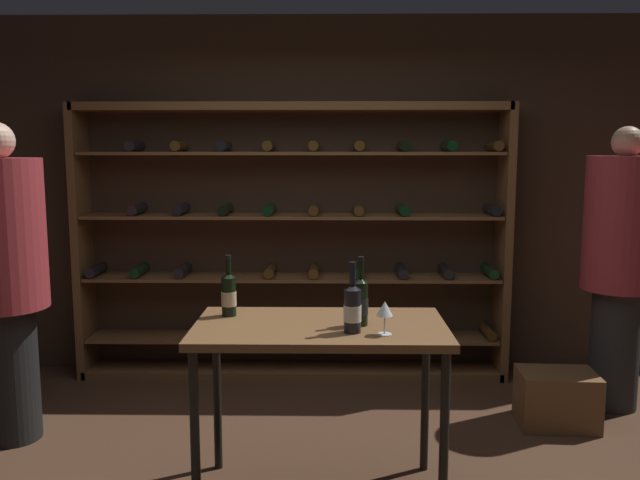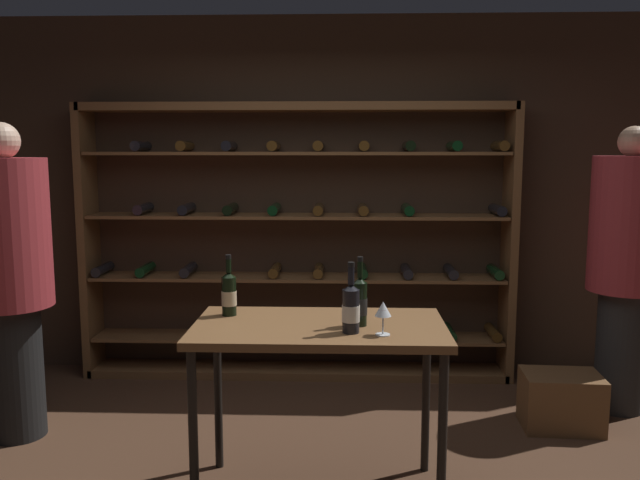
# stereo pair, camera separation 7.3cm
# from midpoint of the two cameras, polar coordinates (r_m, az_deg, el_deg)

# --- Properties ---
(back_wall) EXTENTS (5.58, 0.10, 2.76)m
(back_wall) POSITION_cam_midpoint_polar(r_m,az_deg,el_deg) (5.15, -0.14, 3.77)
(back_wall) COLOR #3D2B1E
(back_wall) RESTS_ON ground
(wine_rack) EXTENTS (3.28, 0.32, 2.10)m
(wine_rack) POSITION_cam_midpoint_polar(r_m,az_deg,el_deg) (4.99, -2.59, -0.16)
(wine_rack) COLOR brown
(wine_rack) RESTS_ON ground
(tasting_table) EXTENTS (1.24, 0.69, 0.90)m
(tasting_table) POSITION_cam_midpoint_polar(r_m,az_deg,el_deg) (3.26, -0.64, -8.93)
(tasting_table) COLOR brown
(tasting_table) RESTS_ON ground
(person_guest_blue_shirt) EXTENTS (0.49, 0.49, 1.90)m
(person_guest_blue_shirt) POSITION_cam_midpoint_polar(r_m,az_deg,el_deg) (4.78, 24.33, -1.29)
(person_guest_blue_shirt) COLOR #262626
(person_guest_blue_shirt) RESTS_ON ground
(person_bystander_dark_jacket) EXTENTS (0.49, 0.49, 1.91)m
(person_bystander_dark_jacket) POSITION_cam_midpoint_polar(r_m,az_deg,el_deg) (4.30, -26.30, -2.34)
(person_bystander_dark_jacket) COLOR black
(person_bystander_dark_jacket) RESTS_ON ground
(wine_crate) EXTENTS (0.50, 0.37, 0.35)m
(wine_crate) POSITION_cam_midpoint_polar(r_m,az_deg,el_deg) (4.53, 19.51, -12.93)
(wine_crate) COLOR brown
(wine_crate) RESTS_ON ground
(wine_bottle_gold_foil) EXTENTS (0.08, 0.08, 0.32)m
(wine_bottle_gold_foil) POSITION_cam_midpoint_polar(r_m,az_deg,el_deg) (3.40, -8.57, -4.67)
(wine_bottle_gold_foil) COLOR black
(wine_bottle_gold_foil) RESTS_ON tasting_table
(wine_bottle_green_slim) EXTENTS (0.07, 0.07, 0.34)m
(wine_bottle_green_slim) POSITION_cam_midpoint_polar(r_m,az_deg,el_deg) (3.18, 2.90, -5.33)
(wine_bottle_green_slim) COLOR black
(wine_bottle_green_slim) RESTS_ON tasting_table
(wine_bottle_black_capsule) EXTENTS (0.08, 0.08, 0.33)m
(wine_bottle_black_capsule) POSITION_cam_midpoint_polar(r_m,az_deg,el_deg) (3.06, 2.16, -5.93)
(wine_bottle_black_capsule) COLOR black
(wine_bottle_black_capsule) RESTS_ON tasting_table
(wine_glass_stemmed_right) EXTENTS (0.08, 0.08, 0.16)m
(wine_glass_stemmed_right) POSITION_cam_midpoint_polar(r_m,az_deg,el_deg) (3.03, 4.98, -6.13)
(wine_glass_stemmed_right) COLOR silver
(wine_glass_stemmed_right) RESTS_ON tasting_table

